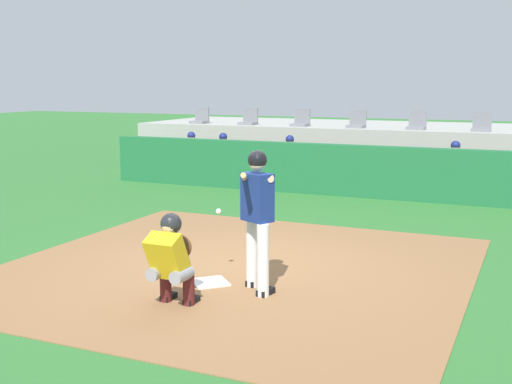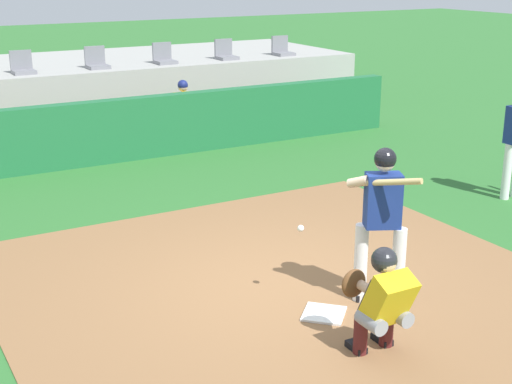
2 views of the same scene
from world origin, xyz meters
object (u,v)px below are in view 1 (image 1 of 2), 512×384
at_px(catcher_crouched, 172,256).
at_px(dugout_player_2, 288,160).
at_px(stadium_seat_5, 481,126).
at_px(stadium_seat_2, 301,121).
at_px(stadium_seat_4, 417,124).
at_px(stadium_seat_0, 200,119).
at_px(batter_at_plate, 257,212).
at_px(dugout_player_3, 454,168).
at_px(dugout_player_0, 189,155).
at_px(stadium_seat_3, 357,123).
at_px(home_plate, 210,282).
at_px(dugout_player_1, 221,156).
at_px(stadium_seat_1, 249,120).

bearing_deg(catcher_crouched, dugout_player_2, 102.65).
distance_m(catcher_crouched, stadium_seat_5, 11.42).
height_order(dugout_player_2, stadium_seat_2, stadium_seat_2).
relative_size(stadium_seat_2, stadium_seat_4, 1.00).
bearing_deg(dugout_player_2, stadium_seat_5, 24.43).
bearing_deg(stadium_seat_0, batter_at_plate, -58.02).
xyz_separation_m(catcher_crouched, stadium_seat_4, (0.82, 11.11, 0.93)).
xyz_separation_m(batter_at_plate, dugout_player_3, (1.36, 8.18, -0.36)).
bearing_deg(dugout_player_0, catcher_crouched, -61.54).
relative_size(batter_at_plate, stadium_seat_0, 3.76).
relative_size(dugout_player_3, stadium_seat_5, 2.71).
relative_size(dugout_player_0, stadium_seat_0, 2.71).
relative_size(dugout_player_3, stadium_seat_3, 2.71).
height_order(home_plate, stadium_seat_0, stadium_seat_0).
bearing_deg(stadium_seat_0, dugout_player_3, -14.73).
bearing_deg(stadium_seat_5, catcher_crouched, -102.40).
bearing_deg(stadium_seat_5, batter_at_plate, -99.70).
distance_m(dugout_player_0, dugout_player_1, 0.97).
xyz_separation_m(dugout_player_1, dugout_player_2, (1.91, 0.00, 0.00)).
bearing_deg(batter_at_plate, stadium_seat_0, 121.98).
xyz_separation_m(dugout_player_2, stadium_seat_3, (1.23, 2.03, 0.86)).
bearing_deg(dugout_player_0, stadium_seat_3, 26.32).
relative_size(dugout_player_2, stadium_seat_2, 2.71).
bearing_deg(dugout_player_0, stadium_seat_2, 39.27).
bearing_deg(stadium_seat_1, stadium_seat_0, 180.00).
height_order(dugout_player_2, stadium_seat_3, stadium_seat_3).
bearing_deg(dugout_player_0, dugout_player_3, 0.00).
relative_size(home_plate, dugout_player_3, 0.34).
bearing_deg(stadium_seat_3, stadium_seat_0, 180.00).
distance_m(dugout_player_0, dugout_player_3, 6.98).
relative_size(batter_at_plate, stadium_seat_3, 3.76).
bearing_deg(home_plate, stadium_seat_1, 111.76).
distance_m(dugout_player_3, stadium_seat_1, 6.50).
bearing_deg(dugout_player_1, stadium_seat_3, 32.94).
relative_size(catcher_crouched, dugout_player_0, 1.30).
relative_size(stadium_seat_2, stadium_seat_3, 1.00).
relative_size(stadium_seat_1, stadium_seat_2, 1.00).
distance_m(stadium_seat_0, stadium_seat_2, 3.25).
relative_size(home_plate, stadium_seat_5, 0.92).
bearing_deg(dugout_player_2, stadium_seat_3, 58.85).
distance_m(dugout_player_3, stadium_seat_2, 5.00).
bearing_deg(stadium_seat_5, stadium_seat_0, 180.00).
height_order(catcher_crouched, dugout_player_2, dugout_player_2).
bearing_deg(catcher_crouched, stadium_seat_1, 110.06).
relative_size(dugout_player_2, stadium_seat_4, 2.71).
bearing_deg(stadium_seat_4, stadium_seat_5, 0.00).
bearing_deg(stadium_seat_3, dugout_player_3, -35.37).
xyz_separation_m(dugout_player_2, stadium_seat_2, (-0.40, 2.03, 0.86)).
relative_size(catcher_crouched, dugout_player_1, 1.30).
xyz_separation_m(home_plate, dugout_player_3, (2.05, 8.14, 0.65)).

